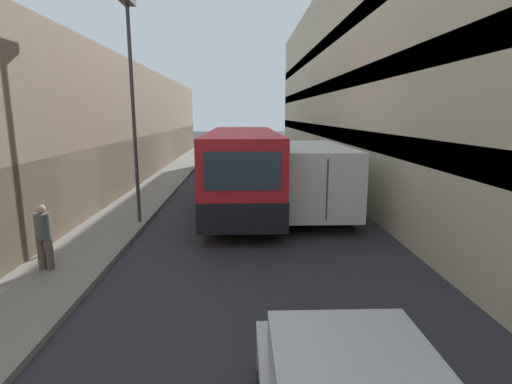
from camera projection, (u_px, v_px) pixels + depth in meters
ground_plane at (253, 217)px, 14.86m from camera, size 150.00×150.00×0.00m
sidewalk_left at (125, 216)px, 14.69m from camera, size 2.12×60.00×0.14m
building_left_shopfront at (58, 139)px, 14.08m from camera, size 2.40×60.00×6.38m
building_right_apartment at (408, 62)px, 13.98m from camera, size 2.40×60.00×11.11m
bus at (242, 168)px, 16.04m from camera, size 2.61×10.39×3.09m
box_truck at (306, 172)px, 15.92m from camera, size 2.47×8.21×2.61m
panel_van at (222, 153)px, 27.10m from camera, size 1.81×4.44×2.07m
pedestrian at (43, 235)px, 9.29m from camera, size 0.36×0.35×1.56m
street_lamp at (131, 71)px, 12.72m from camera, size 0.36×0.80×7.22m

